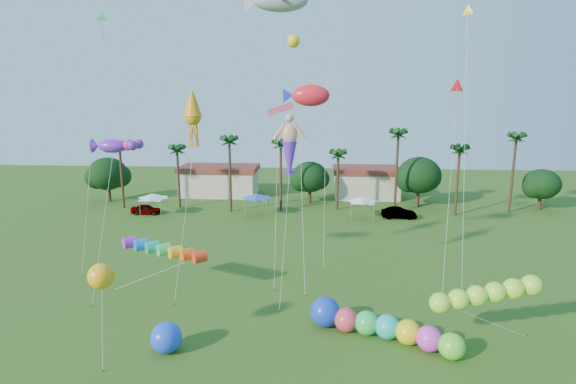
# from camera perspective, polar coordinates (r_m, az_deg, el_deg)

# --- Properties ---
(tree_line) EXTENTS (69.46, 8.91, 11.00)m
(tree_line) POSITION_cam_1_polar(r_m,az_deg,el_deg) (66.90, 4.98, 1.96)
(tree_line) COLOR #3A2819
(tree_line) RESTS_ON ground
(buildings_row) EXTENTS (35.00, 7.00, 4.00)m
(buildings_row) POSITION_cam_1_polar(r_m,az_deg,el_deg) (73.38, -0.34, 1.08)
(buildings_row) COLOR beige
(buildings_row) RESTS_ON ground
(tent_row) EXTENTS (31.00, 4.00, 0.60)m
(tent_row) POSITION_cam_1_polar(r_m,az_deg,el_deg) (60.21, -4.04, -0.61)
(tent_row) COLOR white
(tent_row) RESTS_ON ground
(car_a) EXTENTS (4.05, 1.73, 1.36)m
(car_a) POSITION_cam_1_polar(r_m,az_deg,el_deg) (64.92, -17.59, -2.10)
(car_a) COLOR #4C4C54
(car_a) RESTS_ON ground
(car_b) EXTENTS (4.55, 1.66, 1.49)m
(car_b) POSITION_cam_1_polar(r_m,az_deg,el_deg) (61.46, 13.91, -2.60)
(car_b) COLOR #4C4C54
(car_b) RESTS_ON ground
(spectator_b) EXTENTS (1.08, 1.05, 1.75)m
(spectator_b) POSITION_cam_1_polar(r_m,az_deg,el_deg) (38.19, 22.32, -11.94)
(spectator_b) COLOR #A08D85
(spectator_b) RESTS_ON ground
(caterpillar_inflatable) EXTENTS (9.90, 5.78, 2.11)m
(caterpillar_inflatable) POSITION_cam_1_polar(r_m,az_deg,el_deg) (31.66, 11.28, -16.31)
(caterpillar_inflatable) COLOR #E43C54
(caterpillar_inflatable) RESTS_ON ground
(blue_ball) EXTENTS (1.96, 1.96, 1.96)m
(blue_ball) POSITION_cam_1_polar(r_m,az_deg,el_deg) (30.55, -15.21, -17.42)
(blue_ball) COLOR blue
(blue_ball) RESTS_ON ground
(rainbow_tube) EXTENTS (9.27, 4.35, 3.86)m
(rainbow_tube) POSITION_cam_1_polar(r_m,az_deg,el_deg) (37.09, -13.92, -7.95)
(rainbow_tube) COLOR red
(rainbow_tube) RESTS_ON ground
(green_worm) EXTENTS (9.94, 3.79, 3.73)m
(green_worm) POSITION_cam_1_polar(r_m,az_deg,el_deg) (30.94, 18.73, -13.21)
(green_worm) COLOR #A5ED34
(green_worm) RESTS_ON ground
(orange_ball_kite) EXTENTS (1.95, 1.95, 6.41)m
(orange_ball_kite) POSITION_cam_1_polar(r_m,az_deg,el_deg) (28.42, -22.64, -9.84)
(orange_ball_kite) COLOR #FFAA14
(orange_ball_kite) RESTS_ON ground
(merman_kite) EXTENTS (2.03, 4.15, 14.14)m
(merman_kite) POSITION_cam_1_polar(r_m,az_deg,el_deg) (34.56, 0.19, 5.43)
(merman_kite) COLOR #E29480
(merman_kite) RESTS_ON ground
(fish_kite) EXTENTS (5.04, 6.41, 16.91)m
(fish_kite) POSITION_cam_1_polar(r_m,az_deg,el_deg) (38.76, 2.91, 12.13)
(fish_kite) COLOR #FB1B2E
(fish_kite) RESTS_ON ground
(shark_kite) EXTENTS (6.59, 8.16, 24.92)m
(shark_kite) POSITION_cam_1_polar(r_m,az_deg,el_deg) (41.66, -0.89, 23.05)
(shark_kite) COLOR #8E959A
(shark_kite) RESTS_ON ground
(squid_kite) EXTENTS (2.02, 4.61, 16.30)m
(squid_kite) POSITION_cam_1_polar(r_m,az_deg,el_deg) (36.58, -12.00, 9.26)
(squid_kite) COLOR orange
(squid_kite) RESTS_ON ground
(lobster_kite) EXTENTS (4.32, 4.71, 12.80)m
(lobster_kite) POSITION_cam_1_polar(r_m,az_deg,el_deg) (37.82, -21.40, 5.45)
(lobster_kite) COLOR purple
(lobster_kite) RESTS_ON ground
(delta_kite_red) EXTENTS (1.86, 4.34, 17.24)m
(delta_kite_red) POSITION_cam_1_polar(r_m,az_deg,el_deg) (38.97, 20.67, 12.09)
(delta_kite_red) COLOR red
(delta_kite_red) RESTS_ON ground
(delta_kite_yellow) EXTENTS (0.94, 4.88, 22.81)m
(delta_kite_yellow) POSITION_cam_1_polar(r_m,az_deg,el_deg) (39.63, 21.84, 19.62)
(delta_kite_yellow) COLOR #E9FB19
(delta_kite_yellow) RESTS_ON ground
(delta_kite_green) EXTENTS (2.36, 4.66, 23.42)m
(delta_kite_green) POSITION_cam_1_polar(r_m,az_deg,el_deg) (45.69, -22.69, 19.37)
(delta_kite_green) COLOR #34E075
(delta_kite_green) RESTS_ON ground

